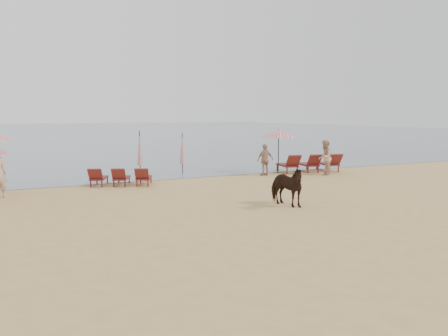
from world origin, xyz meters
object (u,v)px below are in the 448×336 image
object	(u,v)px
umbrella_closed_right	(182,149)
cow	(286,186)
umbrella_open_right	(279,133)
lounger_cluster_right	(310,163)
beachgoer_right_a	(325,157)
beachgoer_right_b	(265,160)
lounger_cluster_left	(121,177)
umbrella_closed_left	(140,148)

from	to	relation	value
umbrella_closed_right	cow	world-z (taller)	umbrella_closed_right
umbrella_open_right	cow	world-z (taller)	umbrella_open_right
lounger_cluster_right	beachgoer_right_a	distance (m)	1.33
cow	lounger_cluster_right	bearing A→B (deg)	34.45
umbrella_open_right	beachgoer_right_b	distance (m)	1.91
lounger_cluster_right	cow	xyz separation A→B (m)	(-6.19, -6.91, 0.20)
lounger_cluster_left	lounger_cluster_right	xyz separation A→B (m)	(10.35, 0.14, 0.09)
lounger_cluster_left	beachgoer_right_b	xyz separation A→B (m)	(7.44, 0.01, 0.42)
lounger_cluster_left	umbrella_closed_left	distance (m)	3.18
cow	umbrella_closed_right	bearing A→B (deg)	78.71
beachgoer_right_b	umbrella_open_right	bearing A→B (deg)	-155.37
lounger_cluster_right	beachgoer_right_a	size ratio (longest dim) A/B	1.89
umbrella_open_right	umbrella_closed_right	size ratio (longest dim) A/B	1.09
lounger_cluster_right	umbrella_closed_left	xyz separation A→B (m)	(-8.78, 2.43, 0.94)
lounger_cluster_left	umbrella_closed_right	size ratio (longest dim) A/B	1.37
lounger_cluster_right	beachgoer_right_b	bearing A→B (deg)	-166.70
lounger_cluster_left	umbrella_closed_right	distance (m)	4.54
umbrella_open_right	umbrella_closed_left	xyz separation A→B (m)	(-7.09, 1.92, -0.71)
lounger_cluster_right	beachgoer_right_b	distance (m)	2.94
umbrella_open_right	cow	bearing A→B (deg)	-131.13
beachgoer_right_b	lounger_cluster_right	bearing A→B (deg)	179.33
beachgoer_right_a	beachgoer_right_b	xyz separation A→B (m)	(-2.93, 1.13, -0.10)
umbrella_closed_left	umbrella_closed_right	bearing A→B (deg)	-5.82
umbrella_open_right	lounger_cluster_left	bearing A→B (deg)	174.36
umbrella_closed_right	beachgoer_right_a	xyz separation A→B (m)	(6.59, -3.47, -0.42)
cow	beachgoer_right_a	xyz separation A→B (m)	(6.20, 5.65, 0.23)
umbrella_closed_right	cow	bearing A→B (deg)	-87.57
umbrella_closed_right	beachgoer_right_b	world-z (taller)	umbrella_closed_right
lounger_cluster_left	lounger_cluster_right	distance (m)	10.35
umbrella_open_right	umbrella_closed_left	world-z (taller)	umbrella_open_right
umbrella_open_right	cow	xyz separation A→B (m)	(-4.49, -7.43, -1.44)
lounger_cluster_left	beachgoer_right_a	size ratio (longest dim) A/B	1.62
umbrella_open_right	cow	size ratio (longest dim) A/B	1.46
lounger_cluster_right	umbrella_closed_left	distance (m)	9.16
cow	beachgoer_right_b	distance (m)	7.53
lounger_cluster_left	beachgoer_right_a	bearing A→B (deg)	16.75
umbrella_closed_left	umbrella_closed_right	xyz separation A→B (m)	(2.21, -0.23, -0.09)
lounger_cluster_left	umbrella_open_right	distance (m)	8.85
lounger_cluster_right	umbrella_closed_right	world-z (taller)	umbrella_closed_right
umbrella_closed_left	umbrella_open_right	bearing A→B (deg)	-15.12
lounger_cluster_right	lounger_cluster_left	bearing A→B (deg)	-168.52
lounger_cluster_right	beachgoer_right_a	xyz separation A→B (m)	(0.02, -1.26, 0.43)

